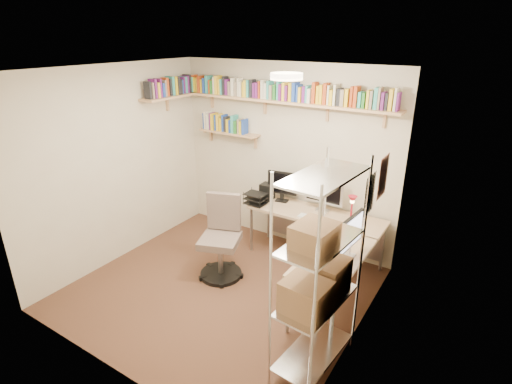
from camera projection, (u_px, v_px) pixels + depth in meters
ground at (221, 288)px, 4.75m from camera, size 3.20×3.20×0.00m
room_shell at (217, 164)px, 4.18m from camera, size 3.24×3.04×2.52m
wall_shelves at (249, 98)px, 5.23m from camera, size 3.12×1.09×0.80m
corner_desk at (311, 221)px, 4.91m from camera, size 1.82×1.74×1.18m
office_chair at (221, 243)px, 4.89m from camera, size 0.59×0.59×1.03m
wire_rack at (317, 274)px, 3.27m from camera, size 0.48×0.87×1.94m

